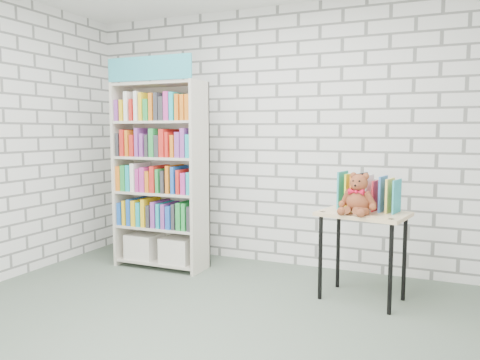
% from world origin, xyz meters
% --- Properties ---
extents(ground, '(4.50, 4.50, 0.00)m').
position_xyz_m(ground, '(0.00, 0.00, 0.00)').
color(ground, '#4F5D4F').
rests_on(ground, ground).
extents(room_shell, '(4.52, 4.02, 2.81)m').
position_xyz_m(room_shell, '(0.00, 0.00, 1.78)').
color(room_shell, silver).
rests_on(room_shell, ground).
extents(bookshelf, '(0.99, 0.38, 2.22)m').
position_xyz_m(bookshelf, '(-1.08, 1.36, 1.01)').
color(bookshelf, beige).
rests_on(bookshelf, ground).
extents(display_table, '(0.81, 0.63, 0.78)m').
position_xyz_m(display_table, '(1.07, 1.18, 0.67)').
color(display_table, '#DDB684').
rests_on(display_table, ground).
extents(table_books, '(0.54, 0.32, 0.30)m').
position_xyz_m(table_books, '(1.10, 1.29, 0.92)').
color(table_books, teal).
rests_on(table_books, display_table).
extents(teddy_bear, '(0.32, 0.31, 0.35)m').
position_xyz_m(teddy_bear, '(1.04, 1.07, 0.91)').
color(teddy_bear, brown).
rests_on(teddy_bear, display_table).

